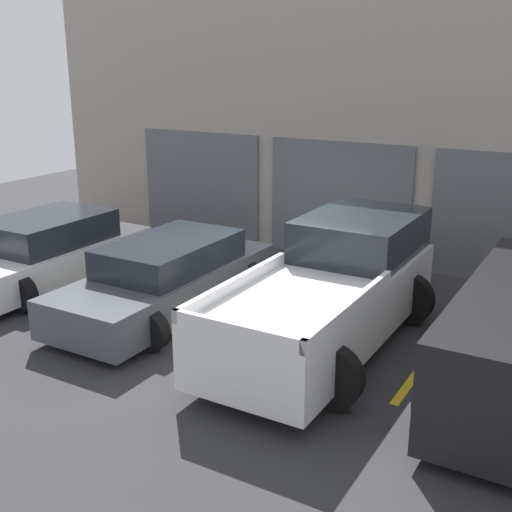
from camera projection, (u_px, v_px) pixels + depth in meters
name	position (u px, v px, depth m)	size (l,w,h in m)	color
ground_plane	(282.00, 301.00, 11.67)	(28.00, 28.00, 0.00)	#2D2D30
shophouse_building	(356.00, 129.00, 13.56)	(16.02, 0.68, 5.70)	#9E9389
pickup_truck	(333.00, 290.00, 9.77)	(2.45, 5.06, 1.80)	white
sedan_white	(47.00, 252.00, 12.47)	(2.24, 4.23, 1.33)	white
van_right	(168.00, 278.00, 11.05)	(2.13, 4.54, 1.26)	#474C51
parking_stripe_left	(105.00, 295.00, 11.92)	(0.12, 2.20, 0.01)	gold
parking_stripe_centre	(241.00, 328.00, 10.49)	(0.12, 2.20, 0.01)	gold
parking_stripe_right	(419.00, 370.00, 9.06)	(0.12, 2.20, 0.01)	gold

